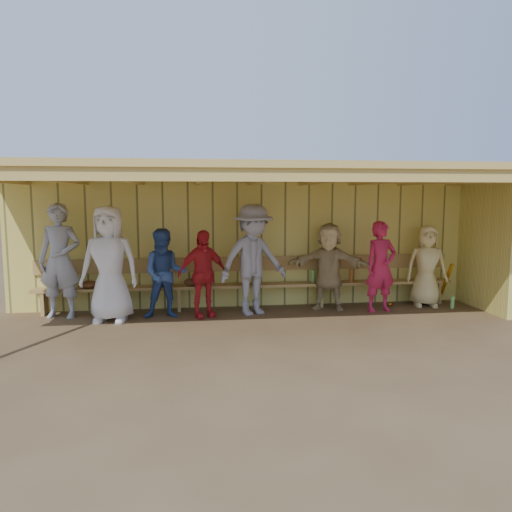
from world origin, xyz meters
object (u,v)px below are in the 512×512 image
Objects in this scene: player_e at (253,260)px; bench at (250,279)px; player_b at (109,264)px; player_h at (427,266)px; player_c at (165,274)px; player_d at (203,274)px; player_f at (329,266)px; player_g at (381,267)px; player_a at (60,261)px.

player_e is 0.25× the size of bench.
player_b reaches higher than player_h.
bench is at bearing 20.33° from player_c.
player_d is 1.08m from bench.
player_e reaches higher than player_f.
player_d is 0.98× the size of player_h.
player_f is (3.77, 0.37, -0.17)m from player_b.
player_e is (2.37, 0.18, 0.00)m from player_b.
player_f is 1.44m from bench.
player_d is at bearing -2.43° from player_c.
player_g is (3.76, -0.03, 0.05)m from player_c.
player_a is at bearing 171.59° from player_c.
player_c is (0.88, 0.11, -0.20)m from player_b.
bench is at bearing 155.16° from player_g.
player_h is 0.20× the size of bench.
player_g reaches higher than player_h.
player_a is 0.25× the size of bench.
player_a is 2.39m from player_d.
player_c is 1.00× the size of player_h.
player_d is at bearing 3.34° from player_a.
player_b is at bearing -153.36° from player_f.
player_a is 6.50m from player_h.
player_b is 5.65m from player_h.
player_e is 0.65m from bench.
player_g reaches higher than player_f.
player_b is 4.64m from player_g.
player_b reaches higher than player_c.
player_g is (2.26, -0.10, -0.15)m from player_e.
player_g is at bearing 9.41° from player_b.
player_c is at bearing -164.95° from player_h.
player_h is (3.26, 0.19, -0.20)m from player_e.
player_d is 0.95× the size of player_f.
player_e is at bearing -164.74° from player_h.
player_g is (0.86, -0.28, 0.02)m from player_f.
player_c is at bearing 1.77° from player_a.
player_h is (5.63, 0.37, -0.20)m from player_b.
player_a is 1.29× the size of player_c.
player_e is at bearing -91.60° from bench.
player_g is (5.49, -0.28, -0.17)m from player_a.
player_c reaches higher than bench.
player_b is 0.90m from player_c.
player_d is at bearing -146.42° from bench.
player_b is 1.28× the size of player_d.
player_a reaches higher than player_d.
player_b is at bearing -164.29° from player_h.
player_a is at bearing -174.63° from bench.
bench is (3.25, 0.31, -0.44)m from player_a.
player_f is 0.91m from player_g.
player_b is 2.38m from player_e.
player_d is 0.92× the size of player_g.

